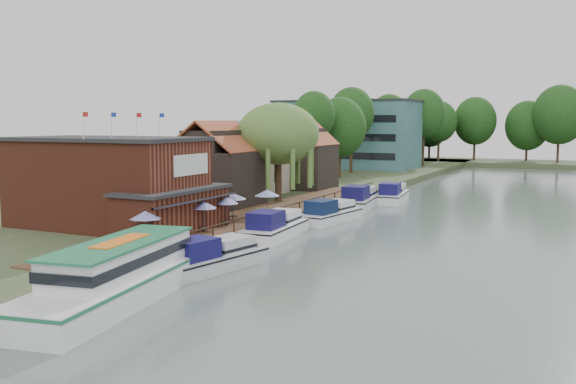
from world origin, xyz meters
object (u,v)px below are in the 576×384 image
at_px(umbrella_2, 226,212).
at_px(cruiser_2, 330,210).
at_px(umbrella_3, 233,207).
at_px(cruiser_3, 360,196).
at_px(cottage_b, 240,158).
at_px(umbrella_1, 204,217).
at_px(cottage_a, 216,164).
at_px(cruiser_4, 393,192).
at_px(willow, 278,153).
at_px(umbrella_0, 146,228).
at_px(cruiser_0, 214,252).
at_px(swan, 174,273).
at_px(hotel_block, 347,134).
at_px(cruiser_1, 275,223).
at_px(cottage_c, 303,155).
at_px(umbrella_4, 267,203).
at_px(pub, 126,183).
at_px(tour_boat, 114,273).

xyz_separation_m(umbrella_2, cruiser_2, (4.13, 12.09, -1.16)).
distance_m(umbrella_3, cruiser_3, 20.48).
relative_size(cottage_b, umbrella_1, 4.04).
height_order(cottage_a, cruiser_4, cottage_a).
xyz_separation_m(willow, umbrella_1, (3.31, -19.31, -3.93)).
height_order(umbrella_0, cruiser_0, umbrella_0).
distance_m(cottage_b, umbrella_1, 26.77).
bearing_deg(cottage_a, swan, -63.87).
bearing_deg(cruiser_2, hotel_block, 116.88).
distance_m(cottage_b, cruiser_1, 23.70).
relative_size(umbrella_3, swan, 5.48).
height_order(cottage_a, umbrella_0, cottage_a).
bearing_deg(cottage_c, umbrella_2, -77.07).
relative_size(umbrella_0, cruiser_2, 0.25).
bearing_deg(cottage_b, umbrella_4, -52.85).
bearing_deg(cottage_a, umbrella_2, -54.64).
xyz_separation_m(umbrella_0, umbrella_4, (1.22, 15.44, 0.00)).
bearing_deg(cruiser_1, cottage_c, 105.48).
height_order(cottage_a, cruiser_0, cottage_a).
bearing_deg(swan, pub, 141.87).
distance_m(umbrella_0, umbrella_4, 15.49).
bearing_deg(hotel_block, umbrella_2, -77.47).
relative_size(umbrella_0, cruiser_1, 0.24).
relative_size(pub, umbrella_0, 8.42).
distance_m(cottage_a, cottage_b, 10.44).
distance_m(umbrella_2, umbrella_4, 6.14).
height_order(umbrella_4, cruiser_0, umbrella_4).
xyz_separation_m(cruiser_1, tour_boat, (0.97, -20.59, 0.41)).
relative_size(umbrella_2, swan, 5.40).
xyz_separation_m(cottage_b, cruiser_0, (15.68, -30.62, -4.11)).
bearing_deg(umbrella_2, cruiser_1, 38.86).
distance_m(umbrella_3, cruiser_1, 4.31).
relative_size(umbrella_1, cruiser_1, 0.24).
bearing_deg(cottage_c, umbrella_1, -78.45).
distance_m(pub, umbrella_2, 8.26).
height_order(pub, umbrella_1, pub).
bearing_deg(cottage_a, umbrella_3, -50.69).
bearing_deg(pub, cottage_a, 93.81).
height_order(cottage_a, cruiser_3, cottage_a).
height_order(umbrella_4, swan, umbrella_4).
height_order(cottage_c, umbrella_0, cottage_c).
height_order(cruiser_0, cruiser_4, cruiser_4).
xyz_separation_m(umbrella_2, umbrella_4, (0.47, 6.12, 0.00)).
distance_m(umbrella_0, umbrella_2, 9.34).
bearing_deg(hotel_block, cottage_b, -85.03).
height_order(cottage_a, cruiser_2, cottage_a).
bearing_deg(cottage_c, cruiser_2, -58.54).
relative_size(umbrella_2, cruiser_2, 0.25).
relative_size(cottage_a, umbrella_4, 3.62).
relative_size(pub, cottage_b, 2.08).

